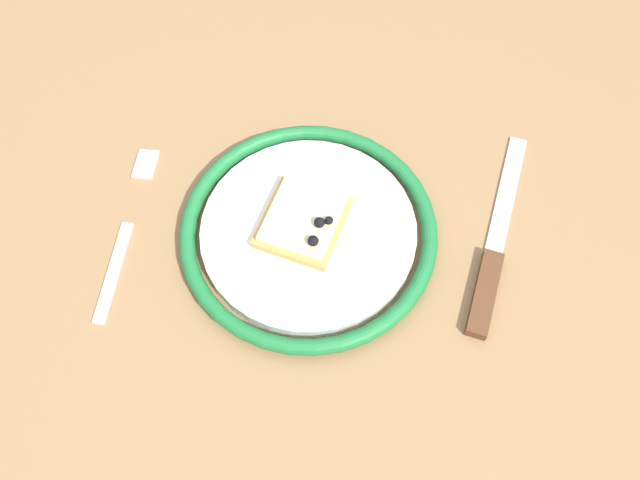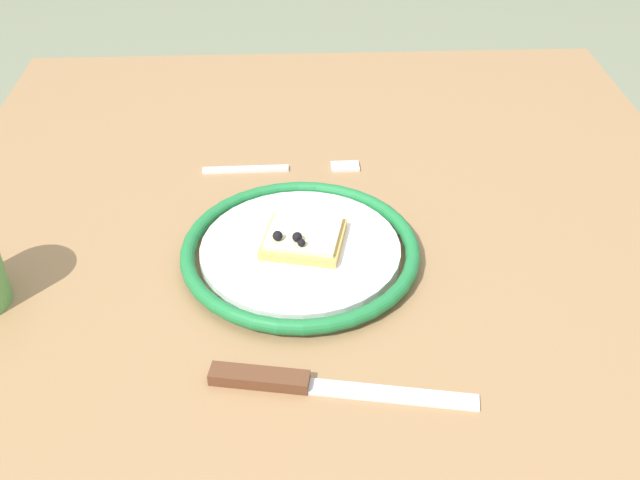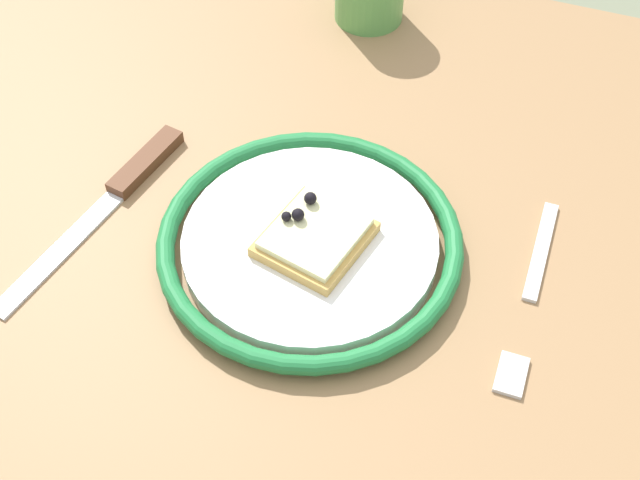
{
  "view_description": "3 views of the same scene",
  "coord_description": "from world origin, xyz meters",
  "px_view_note": "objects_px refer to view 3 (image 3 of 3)",
  "views": [
    {
      "loc": [
        0.08,
        -0.34,
        1.32
      ],
      "look_at": [
        0.04,
        -0.05,
        0.76
      ],
      "focal_mm": 36.51,
      "sensor_mm": 36.0,
      "label": 1
    },
    {
      "loc": [
        0.66,
        -0.04,
        1.25
      ],
      "look_at": [
        0.03,
        -0.01,
        0.77
      ],
      "focal_mm": 42.18,
      "sensor_mm": 36.0,
      "label": 2
    },
    {
      "loc": [
        -0.14,
        0.39,
        1.3
      ],
      "look_at": [
        0.01,
        -0.02,
        0.78
      ],
      "focal_mm": 47.35,
      "sensor_mm": 36.0,
      "label": 3
    }
  ],
  "objects_px": {
    "dining_table": "(321,342)",
    "pizza_slice_near": "(315,236)",
    "plate": "(310,242)",
    "knife": "(124,185)",
    "fork": "(530,294)"
  },
  "relations": [
    {
      "from": "pizza_slice_near",
      "to": "knife",
      "type": "distance_m",
      "value": 0.19
    },
    {
      "from": "dining_table",
      "to": "plate",
      "type": "height_order",
      "value": "plate"
    },
    {
      "from": "plate",
      "to": "pizza_slice_near",
      "type": "bearing_deg",
      "value": 148.47
    },
    {
      "from": "dining_table",
      "to": "pizza_slice_near",
      "type": "height_order",
      "value": "pizza_slice_near"
    },
    {
      "from": "plate",
      "to": "fork",
      "type": "bearing_deg",
      "value": -174.41
    },
    {
      "from": "plate",
      "to": "knife",
      "type": "height_order",
      "value": "plate"
    },
    {
      "from": "dining_table",
      "to": "plate",
      "type": "xyz_separation_m",
      "value": [
        0.02,
        -0.03,
        0.09
      ]
    },
    {
      "from": "pizza_slice_near",
      "to": "fork",
      "type": "distance_m",
      "value": 0.18
    },
    {
      "from": "plate",
      "to": "pizza_slice_near",
      "type": "height_order",
      "value": "pizza_slice_near"
    },
    {
      "from": "plate",
      "to": "knife",
      "type": "relative_size",
      "value": 1.08
    },
    {
      "from": "plate",
      "to": "knife",
      "type": "bearing_deg",
      "value": -2.73
    },
    {
      "from": "knife",
      "to": "fork",
      "type": "height_order",
      "value": "knife"
    },
    {
      "from": "plate",
      "to": "pizza_slice_near",
      "type": "relative_size",
      "value": 2.63
    },
    {
      "from": "fork",
      "to": "dining_table",
      "type": "bearing_deg",
      "value": 17.57
    },
    {
      "from": "dining_table",
      "to": "knife",
      "type": "xyz_separation_m",
      "value": [
        0.21,
        -0.04,
        0.09
      ]
    }
  ]
}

